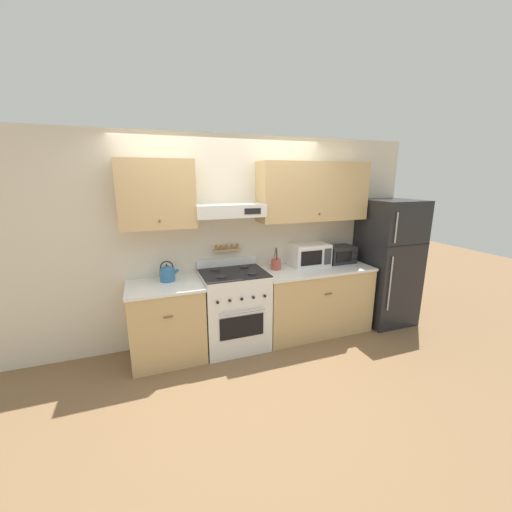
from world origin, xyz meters
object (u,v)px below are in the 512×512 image
Objects in this scene: stove_range at (234,309)px; microwave at (309,255)px; utensil_crock at (276,264)px; toaster_oven at (340,254)px; tea_kettle at (167,273)px; refrigerator at (387,262)px.

stove_range is 1.25m from microwave.
utensil_crock is 0.97m from toaster_oven.
utensil_crock is at bearing -177.93° from microwave.
tea_kettle is at bearing 179.96° from toaster_oven.
tea_kettle is 1.36m from utensil_crock.
refrigerator is 4.60× the size of toaster_oven.
toaster_oven is (0.48, -0.02, -0.03)m from microwave.
microwave is at bearing 0.55° from tea_kettle.
refrigerator reaches higher than toaster_oven.
refrigerator is at bearing -1.04° from stove_range.
refrigerator reaches higher than tea_kettle.
toaster_oven reaches higher than stove_range.
microwave is 1.32× the size of toaster_oven.
tea_kettle reaches higher than toaster_oven.
stove_range is 0.79m from utensil_crock.
microwave reaches higher than tea_kettle.
stove_range is at bearing -172.28° from microwave.
microwave reaches higher than stove_range.
stove_range is 0.60× the size of refrigerator.
refrigerator is at bearing -5.96° from utensil_crock.
utensil_crock is at bearing 12.18° from stove_range.
microwave reaches higher than utensil_crock.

